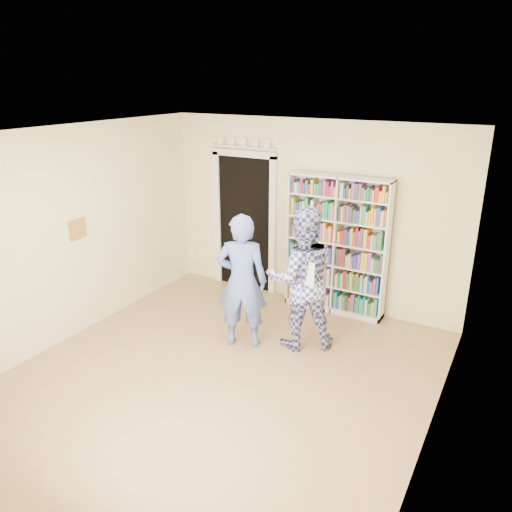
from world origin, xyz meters
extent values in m
plane|color=#A87551|center=(0.00, 0.00, 0.00)|extent=(5.00, 5.00, 0.00)
plane|color=white|center=(0.00, 0.00, 2.70)|extent=(5.00, 5.00, 0.00)
plane|color=beige|center=(0.00, 2.50, 1.35)|extent=(4.50, 0.00, 4.50)
plane|color=beige|center=(-2.25, 0.00, 1.35)|extent=(0.00, 5.00, 5.00)
plane|color=beige|center=(2.25, 0.00, 1.35)|extent=(0.00, 5.00, 5.00)
cube|color=white|center=(0.48, 2.34, 0.99)|extent=(1.44, 0.27, 1.98)
cube|color=white|center=(0.48, 2.34, 0.99)|extent=(0.02, 0.27, 1.98)
cube|color=black|center=(-1.10, 2.48, 1.05)|extent=(0.90, 0.03, 2.10)
cube|color=silver|center=(-1.60, 2.47, 1.05)|extent=(0.10, 0.06, 2.20)
cube|color=silver|center=(-0.60, 2.47, 1.05)|extent=(0.10, 0.06, 2.20)
cube|color=silver|center=(-1.10, 2.47, 2.15)|extent=(1.10, 0.06, 0.10)
cube|color=silver|center=(-1.10, 2.46, 2.25)|extent=(1.10, 0.08, 0.02)
cube|color=brown|center=(-2.23, 0.20, 1.40)|extent=(0.03, 0.25, 0.25)
imported|color=#546DBA|center=(-0.18, 0.84, 0.86)|extent=(0.74, 0.62, 1.72)
imported|color=navy|center=(0.47, 1.19, 0.90)|extent=(1.11, 1.05, 1.80)
cube|color=white|center=(0.62, 0.97, 1.07)|extent=(0.22, 0.05, 0.32)
camera|label=1|loc=(2.74, -4.01, 3.23)|focal=35.00mm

